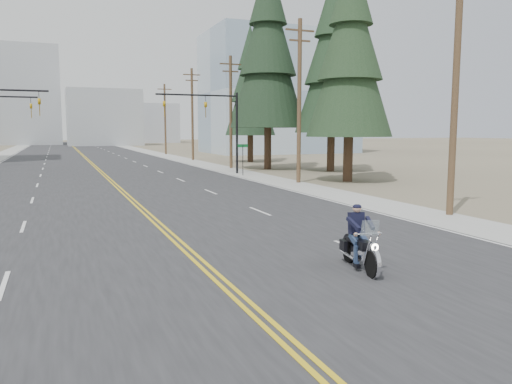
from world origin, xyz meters
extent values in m
plane|color=#776D56|center=(0.00, 0.00, 0.00)|extent=(400.00, 400.00, 0.00)
cube|color=#303033|center=(0.00, 70.00, 0.01)|extent=(20.00, 200.00, 0.01)
cube|color=#A5A5A0|center=(11.50, 70.00, 0.01)|extent=(3.00, 200.00, 0.01)
imported|color=#BF8C0C|center=(-4.70, 32.00, 6.05)|extent=(0.21, 0.26, 1.30)
cylinder|color=black|center=(11.00, 32.00, 3.50)|extent=(0.20, 0.20, 7.00)
cylinder|color=black|center=(7.50, 32.00, 6.70)|extent=(7.00, 0.14, 0.14)
imported|color=#BF8C0C|center=(8.20, 32.00, 6.05)|extent=(0.21, 0.26, 1.30)
imported|color=#BF8C0C|center=(4.70, 32.00, 6.05)|extent=(0.21, 0.26, 1.30)
cylinder|color=black|center=(-8.00, 40.00, 6.70)|extent=(6.00, 0.14, 0.14)
imported|color=#BF8C0C|center=(-5.60, 40.00, 6.05)|extent=(0.21, 0.26, 1.30)
cylinder|color=black|center=(10.80, 30.00, 1.30)|extent=(0.06, 0.06, 2.60)
cube|color=#0C5926|center=(10.80, 30.00, 2.50)|extent=(0.90, 0.03, 0.25)
cylinder|color=brown|center=(12.50, 8.00, 5.50)|extent=(0.30, 0.30, 11.00)
cylinder|color=brown|center=(12.50, 23.00, 5.75)|extent=(0.30, 0.30, 11.50)
cube|color=brown|center=(12.50, 23.00, 10.70)|extent=(2.20, 0.12, 0.12)
cube|color=brown|center=(12.50, 23.00, 10.00)|extent=(1.60, 0.12, 0.12)
cylinder|color=brown|center=(12.50, 38.00, 5.50)|extent=(0.30, 0.30, 11.00)
cube|color=brown|center=(12.50, 38.00, 10.20)|extent=(2.20, 0.12, 0.12)
cube|color=brown|center=(12.50, 38.00, 9.50)|extent=(1.60, 0.12, 0.12)
cylinder|color=brown|center=(12.50, 53.00, 5.75)|extent=(0.30, 0.30, 11.50)
cube|color=brown|center=(12.50, 53.00, 10.70)|extent=(2.20, 0.12, 0.12)
cube|color=brown|center=(12.50, 53.00, 10.00)|extent=(1.60, 0.12, 0.12)
cylinder|color=brown|center=(12.50, 70.00, 5.50)|extent=(0.30, 0.30, 11.00)
cube|color=brown|center=(12.50, 70.00, 10.20)|extent=(2.20, 0.12, 0.12)
cube|color=brown|center=(12.50, 70.00, 9.50)|extent=(1.60, 0.12, 0.12)
cube|color=#9EB5CC|center=(32.00, 70.00, 10.00)|extent=(24.00, 16.00, 20.00)
cube|color=#ADB2B7|center=(8.00, 125.00, 7.00)|extent=(18.00, 14.00, 14.00)
cube|color=#B7BCC6|center=(40.00, 110.00, 9.00)|extent=(16.00, 12.00, 18.00)
cube|color=#ADB2B7|center=(-12.00, 140.00, 13.00)|extent=(20.00, 15.00, 26.00)
cube|color=#B7BCC6|center=(25.00, 150.00, 6.00)|extent=(14.00, 14.00, 12.00)
cylinder|color=#382619|center=(16.31, 22.50, 1.66)|extent=(0.64, 0.64, 3.31)
cone|color=#1A3219|center=(16.31, 22.50, 8.28)|extent=(6.26, 6.26, 9.94)
cone|color=#1A3219|center=(16.31, 22.50, 11.09)|extent=(4.69, 4.69, 7.45)
cylinder|color=#382619|center=(19.92, 31.17, 1.79)|extent=(0.78, 0.78, 3.57)
cone|color=black|center=(19.92, 31.17, 8.93)|extent=(6.70, 6.70, 10.72)
cone|color=black|center=(19.92, 31.17, 11.97)|extent=(5.02, 5.02, 8.04)
cone|color=black|center=(19.92, 31.17, 15.01)|extent=(3.35, 3.35, 5.72)
cylinder|color=#382619|center=(15.47, 35.65, 2.02)|extent=(0.71, 0.71, 4.04)
cone|color=black|center=(15.47, 35.65, 10.10)|extent=(7.27, 7.27, 12.12)
cone|color=black|center=(15.47, 35.65, 13.53)|extent=(5.45, 5.45, 9.09)
cylinder|color=#382619|center=(17.96, 46.78, 1.60)|extent=(0.75, 0.75, 3.21)
cone|color=black|center=(17.96, 46.78, 8.02)|extent=(5.99, 5.99, 9.63)
cone|color=black|center=(17.96, 46.78, 10.75)|extent=(4.49, 4.49, 7.22)
cone|color=black|center=(17.96, 46.78, 13.48)|extent=(3.00, 3.00, 5.13)
camera|label=1|loc=(-3.65, -9.17, 3.75)|focal=35.00mm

